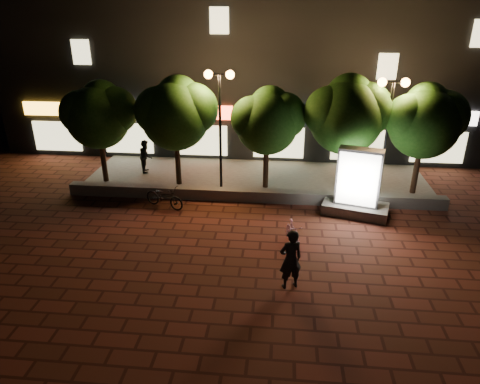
# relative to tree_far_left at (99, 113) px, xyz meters

# --- Properties ---
(ground) EXTENTS (80.00, 80.00, 0.00)m
(ground) POSITION_rel_tree_far_left_xyz_m (6.95, -5.46, -3.29)
(ground) COLOR #58241B
(ground) RESTS_ON ground
(retaining_wall) EXTENTS (16.00, 0.45, 0.50)m
(retaining_wall) POSITION_rel_tree_far_left_xyz_m (6.95, -1.46, -3.04)
(retaining_wall) COLOR slate
(retaining_wall) RESTS_ON ground
(sidewalk) EXTENTS (16.00, 5.00, 0.08)m
(sidewalk) POSITION_rel_tree_far_left_xyz_m (6.95, 1.04, -3.25)
(sidewalk) COLOR slate
(sidewalk) RESTS_ON ground
(building_block) EXTENTS (28.00, 8.12, 11.30)m
(building_block) POSITION_rel_tree_far_left_xyz_m (6.94, 7.53, 1.70)
(building_block) COLOR black
(building_block) RESTS_ON ground
(tree_far_left) EXTENTS (3.36, 2.80, 4.63)m
(tree_far_left) POSITION_rel_tree_far_left_xyz_m (0.00, 0.00, 0.00)
(tree_far_left) COLOR black
(tree_far_left) RESTS_ON sidewalk
(tree_left) EXTENTS (3.60, 3.00, 4.89)m
(tree_left) POSITION_rel_tree_far_left_xyz_m (3.50, 0.00, 0.15)
(tree_left) COLOR black
(tree_left) RESTS_ON sidewalk
(tree_mid) EXTENTS (3.24, 2.70, 4.50)m
(tree_mid) POSITION_rel_tree_far_left_xyz_m (7.50, -0.00, -0.08)
(tree_mid) COLOR black
(tree_mid) RESTS_ON sidewalk
(tree_right) EXTENTS (3.72, 3.10, 5.07)m
(tree_right) POSITION_rel_tree_far_left_xyz_m (10.80, 0.00, 0.27)
(tree_right) COLOR black
(tree_right) RESTS_ON sidewalk
(tree_far_right) EXTENTS (3.48, 2.90, 4.76)m
(tree_far_right) POSITION_rel_tree_far_left_xyz_m (14.00, 0.00, 0.08)
(tree_far_right) COLOR black
(tree_far_right) RESTS_ON sidewalk
(street_lamp_left) EXTENTS (1.26, 0.36, 5.18)m
(street_lamp_left) POSITION_rel_tree_far_left_xyz_m (5.45, -0.26, 0.74)
(street_lamp_left) COLOR black
(street_lamp_left) RESTS_ON sidewalk
(street_lamp_right) EXTENTS (1.26, 0.36, 4.98)m
(street_lamp_right) POSITION_rel_tree_far_left_xyz_m (12.45, -0.26, 0.60)
(street_lamp_right) COLOR black
(street_lamp_right) RESTS_ON sidewalk
(ad_kiosk) EXTENTS (2.76, 1.89, 2.73)m
(ad_kiosk) POSITION_rel_tree_far_left_xyz_m (11.14, -2.28, -2.19)
(ad_kiosk) COLOR slate
(ad_kiosk) RESTS_ON ground
(scooter_pink) EXTENTS (0.82, 1.51, 0.87)m
(scooter_pink) POSITION_rel_tree_far_left_xyz_m (8.62, -5.00, -2.86)
(scooter_pink) COLOR #F19DCC
(scooter_pink) RESTS_ON ground
(rider) EXTENTS (0.82, 0.69, 1.91)m
(rider) POSITION_rel_tree_far_left_xyz_m (8.50, -7.48, -2.34)
(rider) COLOR black
(rider) RESTS_ON ground
(scooter_parked) EXTENTS (1.94, 1.30, 0.96)m
(scooter_parked) POSITION_rel_tree_far_left_xyz_m (3.40, -2.46, -2.81)
(scooter_parked) COLOR black
(scooter_parked) RESTS_ON ground
(pedestrian) EXTENTS (0.76, 0.89, 1.61)m
(pedestrian) POSITION_rel_tree_far_left_xyz_m (1.52, 1.31, -2.41)
(pedestrian) COLOR black
(pedestrian) RESTS_ON sidewalk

